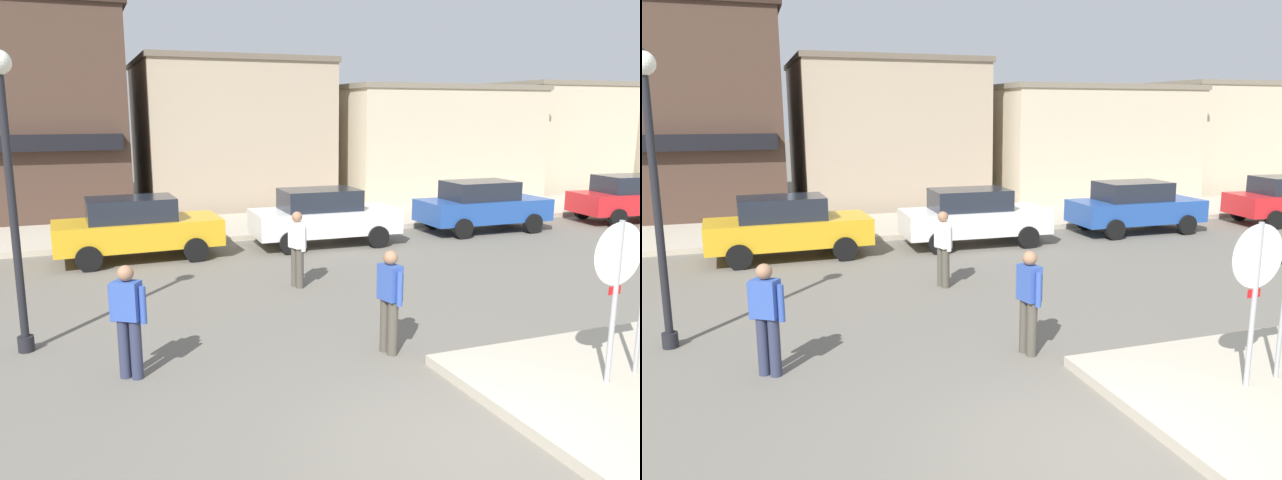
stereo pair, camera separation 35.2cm
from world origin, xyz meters
The scene contains 14 objects.
ground_plane centered at (0.00, 0.00, 0.00)m, with size 160.00×160.00×0.00m, color #6B665B.
kerb_far centered at (0.00, 13.98, 0.07)m, with size 80.00×4.00×0.15m, color #B7AD99.
stop_sign centered at (2.39, 0.66, 1.52)m, with size 0.82×0.07×2.30m.
lamp_post centered at (-4.84, 4.98, 2.96)m, with size 0.36×0.36×4.54m.
parked_car_nearest centered at (-2.65, 10.74, 0.81)m, with size 4.05×1.98×1.56m.
parked_car_second centered at (2.32, 10.67, 0.81)m, with size 4.05×1.98×1.56m.
parked_car_third centered at (7.62, 10.80, 0.81)m, with size 4.02×1.91×1.56m.
parked_car_fourth centered at (13.36, 10.46, 0.81)m, with size 4.16×2.20×1.56m.
pedestrian_crossing_near centered at (0.34, 2.91, 0.87)m, with size 0.29×0.56×1.61m.
pedestrian_crossing_far centered at (0.25, 6.89, 0.87)m, with size 0.31×0.55×1.61m.
pedestrian_kerb_side centered at (-3.40, 3.37, 0.87)m, with size 0.51×0.38×1.61m.
building_storefront_left_near centered at (1.83, 20.37, 2.81)m, with size 6.95×7.80×5.61m.
building_storefront_left_mid centered at (10.16, 18.55, 2.35)m, with size 8.43×5.67×4.69m.
building_storefront_right_near centered at (17.51, 19.30, 2.49)m, with size 5.64×5.19×4.98m.
Camera 1 is at (-3.88, -5.12, 3.62)m, focal length 35.00 mm.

